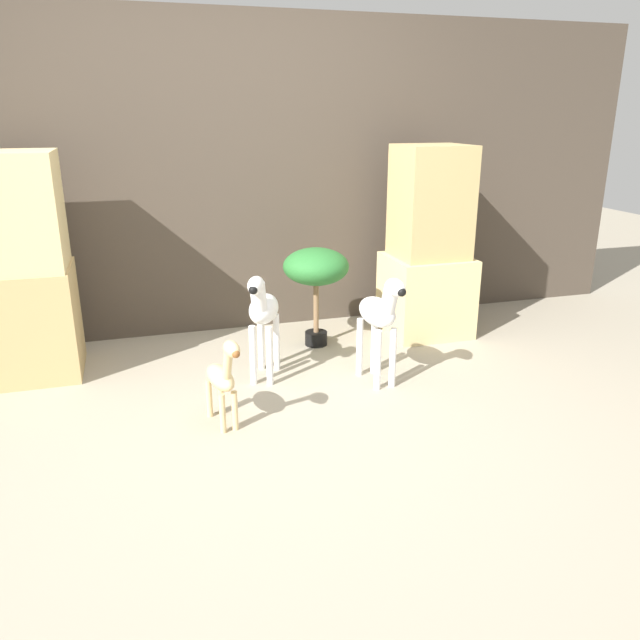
{
  "coord_description": "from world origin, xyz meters",
  "views": [
    {
      "loc": [
        -0.67,
        -2.75,
        1.55
      ],
      "look_at": [
        0.35,
        0.59,
        0.38
      ],
      "focal_mm": 35.0,
      "sensor_mm": 36.0,
      "label": 1
    }
  ],
  "objects_px": {
    "zebra_right": "(380,315)",
    "potted_palm_front": "(316,270)",
    "giraffe_figurine": "(223,377)",
    "zebra_left": "(263,312)"
  },
  "relations": [
    {
      "from": "zebra_right",
      "to": "potted_palm_front",
      "type": "height_order",
      "value": "same"
    },
    {
      "from": "zebra_right",
      "to": "giraffe_figurine",
      "type": "height_order",
      "value": "zebra_right"
    },
    {
      "from": "giraffe_figurine",
      "to": "zebra_left",
      "type": "bearing_deg",
      "value": 58.67
    },
    {
      "from": "zebra_right",
      "to": "giraffe_figurine",
      "type": "distance_m",
      "value": 1.01
    },
    {
      "from": "zebra_right",
      "to": "potted_palm_front",
      "type": "distance_m",
      "value": 0.76
    },
    {
      "from": "zebra_right",
      "to": "potted_palm_front",
      "type": "relative_size",
      "value": 1.0
    },
    {
      "from": "giraffe_figurine",
      "to": "potted_palm_front",
      "type": "xyz_separation_m",
      "value": [
        0.79,
        1.0,
        0.26
      ]
    },
    {
      "from": "zebra_left",
      "to": "giraffe_figurine",
      "type": "height_order",
      "value": "zebra_left"
    },
    {
      "from": "potted_palm_front",
      "to": "zebra_right",
      "type": "bearing_deg",
      "value": -76.65
    },
    {
      "from": "zebra_left",
      "to": "potted_palm_front",
      "type": "distance_m",
      "value": 0.67
    }
  ]
}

